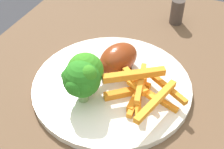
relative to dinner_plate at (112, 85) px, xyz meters
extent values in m
cube|color=brown|center=(0.05, 0.04, -0.02)|extent=(0.91, 0.67, 0.03)
cylinder|color=#443122|center=(-0.34, -0.23, -0.40)|extent=(0.06, 0.06, 0.72)
cylinder|color=white|center=(0.00, 0.00, 0.00)|extent=(0.28, 0.28, 0.01)
cylinder|color=#8DAD55|center=(0.04, -0.03, 0.02)|extent=(0.01, 0.01, 0.03)
sphere|color=#33821D|center=(0.04, -0.03, 0.05)|extent=(0.06, 0.06, 0.06)
sphere|color=#33821D|center=(0.06, -0.02, 0.07)|extent=(0.03, 0.03, 0.03)
sphere|color=#33821D|center=(0.02, -0.04, 0.05)|extent=(0.02, 0.02, 0.02)
sphere|color=#33821D|center=(0.04, -0.05, 0.06)|extent=(0.02, 0.02, 0.02)
sphere|color=#33821D|center=(0.05, -0.02, 0.05)|extent=(0.03, 0.03, 0.03)
sphere|color=#33821D|center=(0.05, -0.01, 0.05)|extent=(0.03, 0.03, 0.03)
cylinder|color=#7A9E5F|center=(0.06, -0.03, 0.02)|extent=(0.02, 0.02, 0.02)
sphere|color=#28761E|center=(0.06, -0.03, 0.05)|extent=(0.06, 0.06, 0.06)
sphere|color=#28761E|center=(0.06, -0.05, 0.06)|extent=(0.02, 0.02, 0.02)
sphere|color=#28761E|center=(0.08, -0.03, 0.05)|extent=(0.03, 0.03, 0.03)
sphere|color=#28761E|center=(0.05, -0.01, 0.05)|extent=(0.02, 0.02, 0.02)
sphere|color=#28761E|center=(0.06, -0.01, 0.06)|extent=(0.03, 0.03, 0.03)
sphere|color=#28761E|center=(0.07, -0.02, 0.05)|extent=(0.03, 0.03, 0.03)
cube|color=orange|center=(0.02, 0.05, 0.01)|extent=(0.07, 0.01, 0.01)
cube|color=orange|center=(0.02, 0.05, 0.01)|extent=(0.09, 0.04, 0.01)
cube|color=orange|center=(0.01, 0.06, 0.04)|extent=(0.09, 0.03, 0.01)
cube|color=orange|center=(-0.02, 0.04, 0.01)|extent=(0.01, 0.06, 0.01)
cube|color=orange|center=(0.02, 0.05, 0.01)|extent=(0.09, 0.01, 0.01)
cube|color=orange|center=(0.02, 0.06, 0.03)|extent=(0.03, 0.06, 0.01)
cube|color=orange|center=(0.01, 0.04, 0.05)|extent=(0.07, 0.09, 0.01)
cube|color=orange|center=(-0.01, 0.09, 0.03)|extent=(0.06, 0.09, 0.01)
cube|color=orange|center=(0.04, 0.09, 0.04)|extent=(0.10, 0.04, 0.01)
cube|color=orange|center=(0.01, 0.09, 0.01)|extent=(0.03, 0.07, 0.01)
cube|color=orange|center=(0.02, 0.03, 0.01)|extent=(0.05, 0.06, 0.01)
cube|color=orange|center=(0.00, 0.05, 0.03)|extent=(0.05, 0.06, 0.01)
cylinder|color=#561B0A|center=(-0.04, 0.00, 0.01)|extent=(0.05, 0.05, 0.00)
ellipsoid|color=maroon|center=(-0.04, 0.00, 0.03)|extent=(0.09, 0.08, 0.05)
cylinder|color=beige|center=(0.02, -0.03, 0.03)|extent=(0.03, 0.02, 0.01)
sphere|color=silver|center=(0.03, -0.03, 0.03)|extent=(0.02, 0.02, 0.02)
cylinder|color=#571B0D|center=(-0.04, -0.01, 0.01)|extent=(0.05, 0.05, 0.00)
ellipsoid|color=maroon|center=(-0.04, -0.01, 0.03)|extent=(0.09, 0.07, 0.05)
cylinder|color=beige|center=(0.02, -0.03, 0.03)|extent=(0.04, 0.02, 0.01)
sphere|color=silver|center=(0.04, -0.03, 0.03)|extent=(0.02, 0.02, 0.02)
cylinder|color=#423833|center=(-0.26, 0.05, 0.02)|extent=(0.03, 0.03, 0.06)
camera|label=1|loc=(0.37, 0.16, 0.38)|focal=49.37mm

